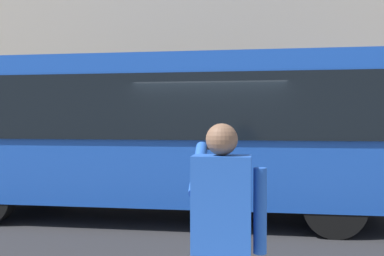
% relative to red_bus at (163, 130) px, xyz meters
% --- Properties ---
extents(ground_plane, '(60.00, 60.00, 0.00)m').
position_rel_red_bus_xyz_m(ground_plane, '(-1.03, 0.27, -1.68)').
color(ground_plane, '#232326').
extents(red_bus, '(9.05, 2.54, 3.08)m').
position_rel_red_bus_xyz_m(red_bus, '(0.00, 0.00, 0.00)').
color(red_bus, '#1947AD').
rests_on(red_bus, ground_plane).
extents(pedestrian_photographer, '(0.53, 0.52, 1.70)m').
position_rel_red_bus_xyz_m(pedestrian_photographer, '(-1.55, 5.22, -0.54)').
color(pedestrian_photographer, '#1E2347').
rests_on(pedestrian_photographer, sidewalk_curb).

